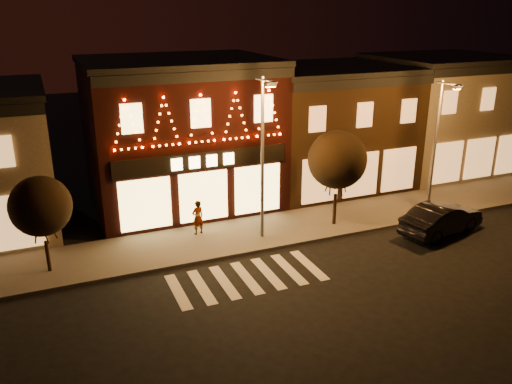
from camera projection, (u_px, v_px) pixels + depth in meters
ground at (288, 328)px, 18.86m from camera, size 120.00×120.00×0.00m
sidewalk_far at (254, 233)px, 26.52m from camera, size 44.00×4.00×0.15m
building_pulp at (181, 133)px, 29.62m from camera, size 10.20×8.34×8.30m
building_right_a at (327, 126)px, 33.22m from camera, size 9.20×8.28×7.50m
building_right_b at (440, 113)px, 36.44m from camera, size 9.20×8.28×7.80m
streetlamp_mid at (263, 147)px, 24.28m from camera, size 0.67×1.80×7.83m
streetlamp_right at (438, 139)px, 27.18m from camera, size 0.68×1.66×7.26m
tree_left at (41, 206)px, 21.64m from camera, size 2.54×2.54×4.25m
tree_right at (337, 160)px, 26.35m from camera, size 2.98×2.98×4.99m
dark_sedan at (442, 219)px, 26.48m from camera, size 5.06×2.73×1.58m
pedestrian at (198, 217)px, 26.01m from camera, size 0.73×0.58×1.76m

